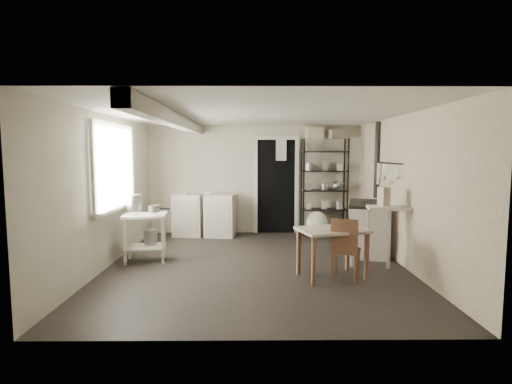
{
  "coord_description": "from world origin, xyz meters",
  "views": [
    {
      "loc": [
        -0.06,
        -6.03,
        1.73
      ],
      "look_at": [
        0.0,
        0.3,
        1.1
      ],
      "focal_mm": 28.0,
      "sensor_mm": 36.0,
      "label": 1
    }
  ],
  "objects_px": {
    "stove": "(367,228)",
    "flour_sack": "(317,225)",
    "stockpot": "(134,203)",
    "base_cabinets": "(205,214)",
    "chair": "(346,244)",
    "prep_table": "(145,236)",
    "shelf_rack": "(324,190)",
    "work_table": "(332,250)"
  },
  "relations": [
    {
      "from": "prep_table",
      "to": "stove",
      "type": "distance_m",
      "value": 3.72
    },
    {
      "from": "stockpot",
      "to": "work_table",
      "type": "xyz_separation_m",
      "value": [
        2.96,
        -0.86,
        -0.56
      ]
    },
    {
      "from": "stove",
      "to": "flour_sack",
      "type": "height_order",
      "value": "stove"
    },
    {
      "from": "prep_table",
      "to": "stockpot",
      "type": "distance_m",
      "value": 0.56
    },
    {
      "from": "stove",
      "to": "chair",
      "type": "relative_size",
      "value": 1.29
    },
    {
      "from": "chair",
      "to": "shelf_rack",
      "type": "bearing_deg",
      "value": 108.0
    },
    {
      "from": "base_cabinets",
      "to": "stove",
      "type": "xyz_separation_m",
      "value": [
        2.97,
        -1.45,
        -0.02
      ]
    },
    {
      "from": "chair",
      "to": "prep_table",
      "type": "bearing_deg",
      "value": -175.04
    },
    {
      "from": "shelf_rack",
      "to": "chair",
      "type": "relative_size",
      "value": 2.35
    },
    {
      "from": "prep_table",
      "to": "chair",
      "type": "distance_m",
      "value": 3.12
    },
    {
      "from": "chair",
      "to": "stove",
      "type": "bearing_deg",
      "value": 86.6
    },
    {
      "from": "work_table",
      "to": "stockpot",
      "type": "bearing_deg",
      "value": 163.85
    },
    {
      "from": "shelf_rack",
      "to": "stove",
      "type": "height_order",
      "value": "shelf_rack"
    },
    {
      "from": "shelf_rack",
      "to": "base_cabinets",
      "type": "bearing_deg",
      "value": -177.9
    },
    {
      "from": "stove",
      "to": "flour_sack",
      "type": "distance_m",
      "value": 1.48
    },
    {
      "from": "stockpot",
      "to": "prep_table",
      "type": "bearing_deg",
      "value": -2.6
    },
    {
      "from": "work_table",
      "to": "base_cabinets",
      "type": "bearing_deg",
      "value": 126.66
    },
    {
      "from": "flour_sack",
      "to": "stove",
      "type": "bearing_deg",
      "value": -63.66
    },
    {
      "from": "prep_table",
      "to": "stockpot",
      "type": "height_order",
      "value": "stockpot"
    },
    {
      "from": "stockpot",
      "to": "stove",
      "type": "distance_m",
      "value": 3.91
    },
    {
      "from": "stove",
      "to": "flour_sack",
      "type": "relative_size",
      "value": 2.11
    },
    {
      "from": "stockpot",
      "to": "base_cabinets",
      "type": "xyz_separation_m",
      "value": [
        0.87,
        1.95,
        -0.48
      ]
    },
    {
      "from": "work_table",
      "to": "chair",
      "type": "bearing_deg",
      "value": -26.42
    },
    {
      "from": "work_table",
      "to": "flour_sack",
      "type": "xyz_separation_m",
      "value": [
        0.23,
        2.68,
        -0.14
      ]
    },
    {
      "from": "base_cabinets",
      "to": "chair",
      "type": "distance_m",
      "value": 3.68
    },
    {
      "from": "stockpot",
      "to": "base_cabinets",
      "type": "distance_m",
      "value": 2.19
    },
    {
      "from": "shelf_rack",
      "to": "flour_sack",
      "type": "relative_size",
      "value": 3.84
    },
    {
      "from": "stockpot",
      "to": "work_table",
      "type": "bearing_deg",
      "value": -16.15
    },
    {
      "from": "prep_table",
      "to": "shelf_rack",
      "type": "xyz_separation_m",
      "value": [
        3.21,
        2.09,
        0.55
      ]
    },
    {
      "from": "stockpot",
      "to": "shelf_rack",
      "type": "relative_size",
      "value": 0.13
    },
    {
      "from": "shelf_rack",
      "to": "flour_sack",
      "type": "height_order",
      "value": "shelf_rack"
    },
    {
      "from": "stockpot",
      "to": "base_cabinets",
      "type": "relative_size",
      "value": 0.19
    },
    {
      "from": "stove",
      "to": "work_table",
      "type": "height_order",
      "value": "stove"
    },
    {
      "from": "shelf_rack",
      "to": "stove",
      "type": "distance_m",
      "value": 1.72
    },
    {
      "from": "base_cabinets",
      "to": "work_table",
      "type": "xyz_separation_m",
      "value": [
        2.09,
        -2.81,
        -0.08
      ]
    },
    {
      "from": "prep_table",
      "to": "work_table",
      "type": "height_order",
      "value": "prep_table"
    },
    {
      "from": "stockpot",
      "to": "shelf_rack",
      "type": "bearing_deg",
      "value": 31.66
    },
    {
      "from": "base_cabinets",
      "to": "stove",
      "type": "height_order",
      "value": "base_cabinets"
    },
    {
      "from": "prep_table",
      "to": "work_table",
      "type": "bearing_deg",
      "value": -16.89
    },
    {
      "from": "prep_table",
      "to": "shelf_rack",
      "type": "distance_m",
      "value": 3.87
    },
    {
      "from": "base_cabinets",
      "to": "shelf_rack",
      "type": "height_order",
      "value": "shelf_rack"
    },
    {
      "from": "prep_table",
      "to": "work_table",
      "type": "relative_size",
      "value": 0.84
    }
  ]
}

